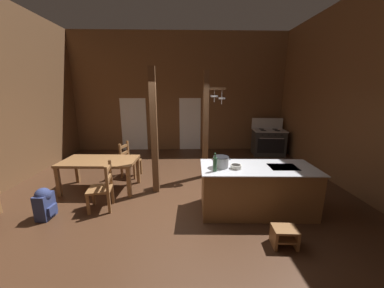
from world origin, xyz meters
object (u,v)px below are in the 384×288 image
at_px(step_stool, 284,235).
at_px(dining_table, 100,163).
at_px(bottle_tall_on_counter, 215,164).
at_px(kitchen_island, 256,189).
at_px(ladderback_chair_by_post, 103,188).
at_px(stove_range, 268,142).
at_px(stockpot_on_counter, 221,162).
at_px(mixing_bowl_on_counter, 236,167).
at_px(backpack, 44,202).
at_px(ladderback_chair_near_window, 129,160).

bearing_deg(step_stool, dining_table, 149.48).
xyz_separation_m(dining_table, bottle_tall_on_counter, (2.55, -1.27, 0.40)).
bearing_deg(kitchen_island, bottle_tall_on_counter, -166.32).
xyz_separation_m(step_stool, ladderback_chair_by_post, (-3.14, 1.17, 0.27)).
bearing_deg(stove_range, dining_table, -150.95).
distance_m(stockpot_on_counter, mixing_bowl_on_counter, 0.29).
height_order(step_stool, bottle_tall_on_counter, bottle_tall_on_counter).
height_order(ladderback_chair_by_post, mixing_bowl_on_counter, mixing_bowl_on_counter).
distance_m(dining_table, mixing_bowl_on_counter, 3.18).
bearing_deg(step_stool, backpack, 168.07).
bearing_deg(bottle_tall_on_counter, stockpot_on_counter, 56.16).
bearing_deg(backpack, ladderback_chair_by_post, 17.31).
bearing_deg(kitchen_island, ladderback_chair_by_post, 177.14).
height_order(kitchen_island, ladderback_chair_near_window, ladderback_chair_near_window).
xyz_separation_m(step_stool, mixing_bowl_on_counter, (-0.57, 0.94, 0.77)).
distance_m(ladderback_chair_by_post, mixing_bowl_on_counter, 2.63).
relative_size(step_stool, backpack, 0.63).
bearing_deg(kitchen_island, stockpot_on_counter, 179.74).
relative_size(dining_table, ladderback_chair_by_post, 1.83).
height_order(step_stool, dining_table, dining_table).
height_order(stockpot_on_counter, bottle_tall_on_counter, bottle_tall_on_counter).
distance_m(stove_range, dining_table, 5.82).
bearing_deg(stockpot_on_counter, ladderback_chair_near_window, 139.39).
relative_size(stove_range, ladderback_chair_by_post, 1.39).
xyz_separation_m(kitchen_island, step_stool, (0.12, -1.02, -0.28)).
bearing_deg(ladderback_chair_near_window, ladderback_chair_by_post, -92.70).
bearing_deg(mixing_bowl_on_counter, stove_range, 61.74).
xyz_separation_m(ladderback_chair_near_window, mixing_bowl_on_counter, (2.49, -1.99, 0.50)).
bearing_deg(stove_range, ladderback_chair_near_window, -156.83).
relative_size(stove_range, bottle_tall_on_counter, 3.91).
bearing_deg(backpack, stockpot_on_counter, 2.67).
height_order(dining_table, stockpot_on_counter, stockpot_on_counter).
height_order(stove_range, step_stool, stove_range).
relative_size(stove_range, backpack, 2.21).
bearing_deg(mixing_bowl_on_counter, backpack, -178.85).
bearing_deg(bottle_tall_on_counter, ladderback_chair_by_post, 170.60).
xyz_separation_m(backpack, stockpot_on_counter, (3.27, 0.15, 0.70)).
relative_size(stockpot_on_counter, mixing_bowl_on_counter, 1.80).
height_order(dining_table, bottle_tall_on_counter, bottle_tall_on_counter).
bearing_deg(ladderback_chair_near_window, dining_table, -118.79).
bearing_deg(backpack, step_stool, -11.93).
bearing_deg(bottle_tall_on_counter, ladderback_chair_near_window, 134.52).
distance_m(kitchen_island, dining_table, 3.57).
relative_size(step_stool, mixing_bowl_on_counter, 1.86).
distance_m(ladderback_chair_by_post, bottle_tall_on_counter, 2.27).
bearing_deg(ladderback_chair_by_post, stockpot_on_counter, -3.67).
relative_size(dining_table, mixing_bowl_on_counter, 8.58).
bearing_deg(stockpot_on_counter, mixing_bowl_on_counter, -17.03).
relative_size(backpack, bottle_tall_on_counter, 1.77).
bearing_deg(dining_table, step_stool, -30.52).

